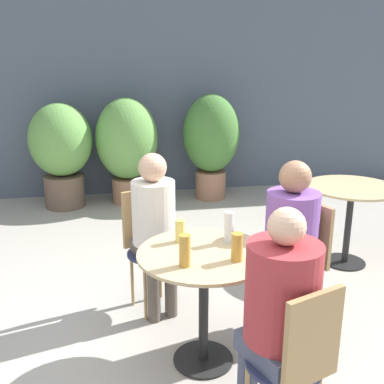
# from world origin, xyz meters

# --- Properties ---
(ground_plane) EXTENTS (20.00, 20.00, 0.00)m
(ground_plane) POSITION_xyz_m (0.00, 0.00, 0.00)
(ground_plane) COLOR #9E998E
(storefront_wall) EXTENTS (10.00, 0.06, 3.00)m
(storefront_wall) POSITION_xyz_m (0.00, 3.93, 1.50)
(storefront_wall) COLOR #4C5666
(storefront_wall) RESTS_ON ground_plane
(cafe_table_near) EXTENTS (0.79, 0.79, 0.74)m
(cafe_table_near) POSITION_xyz_m (0.25, 0.09, 0.59)
(cafe_table_near) COLOR black
(cafe_table_near) RESTS_ON ground_plane
(cafe_table_far) EXTENTS (0.81, 0.81, 0.74)m
(cafe_table_far) POSITION_xyz_m (1.83, 1.24, 0.59)
(cafe_table_far) COLOR black
(cafe_table_far) RESTS_ON ground_plane
(bistro_chair_0) EXTENTS (0.39, 0.41, 0.90)m
(bistro_chair_0) POSITION_xyz_m (0.53, -0.66, 0.54)
(bistro_chair_0) COLOR #232847
(bistro_chair_0) RESTS_ON ground_plane
(bistro_chair_1) EXTENTS (0.41, 0.39, 0.90)m
(bistro_chair_1) POSITION_xyz_m (1.01, 0.37, 0.54)
(bistro_chair_1) COLOR #232847
(bistro_chair_1) RESTS_ON ground_plane
(bistro_chair_2) EXTENTS (0.39, 0.41, 0.90)m
(bistro_chair_2) POSITION_xyz_m (-0.03, 0.85, 0.54)
(bistro_chair_2) COLOR #232847
(bistro_chair_2) RESTS_ON ground_plane
(seated_person_0) EXTENTS (0.39, 0.41, 1.22)m
(seated_person_0) POSITION_xyz_m (0.48, -0.53, 0.72)
(seated_person_0) COLOR #42475B
(seated_person_0) RESTS_ON ground_plane
(seated_person_1) EXTENTS (0.41, 0.39, 1.21)m
(seated_person_1) POSITION_xyz_m (0.87, 0.32, 0.72)
(seated_person_1) COLOR #2D2D33
(seated_person_1) RESTS_ON ground_plane
(seated_person_2) EXTENTS (0.35, 0.37, 1.21)m
(seated_person_2) POSITION_xyz_m (0.02, 0.72, 0.73)
(seated_person_2) COLOR brown
(seated_person_2) RESTS_ON ground_plane
(beer_glass_0) EXTENTS (0.06, 0.06, 0.14)m
(beer_glass_0) POSITION_xyz_m (0.14, 0.27, 0.81)
(beer_glass_0) COLOR #DBC65B
(beer_glass_0) RESTS_ON cafe_table_near
(beer_glass_1) EXTENTS (0.06, 0.06, 0.18)m
(beer_glass_1) POSITION_xyz_m (0.11, -0.07, 0.83)
(beer_glass_1) COLOR #B28433
(beer_glass_1) RESTS_ON cafe_table_near
(beer_glass_2) EXTENTS (0.07, 0.07, 0.16)m
(beer_glass_2) POSITION_xyz_m (0.41, -0.05, 0.83)
(beer_glass_2) COLOR #B28433
(beer_glass_2) RESTS_ON cafe_table_near
(beer_glass_3) EXTENTS (0.06, 0.06, 0.20)m
(beer_glass_3) POSITION_xyz_m (0.43, 0.21, 0.84)
(beer_glass_3) COLOR silver
(beer_glass_3) RESTS_ON cafe_table_near
(potted_plant_0) EXTENTS (0.77, 0.77, 1.32)m
(potted_plant_0) POSITION_xyz_m (-0.88, 3.43, 0.76)
(potted_plant_0) COLOR brown
(potted_plant_0) RESTS_ON ground_plane
(potted_plant_1) EXTENTS (0.79, 0.79, 1.36)m
(potted_plant_1) POSITION_xyz_m (-0.07, 3.47, 0.79)
(potted_plant_1) COLOR #93664C
(potted_plant_1) RESTS_ON ground_plane
(potted_plant_2) EXTENTS (0.74, 0.74, 1.39)m
(potted_plant_2) POSITION_xyz_m (1.04, 3.46, 0.81)
(potted_plant_2) COLOR #93664C
(potted_plant_2) RESTS_ON ground_plane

